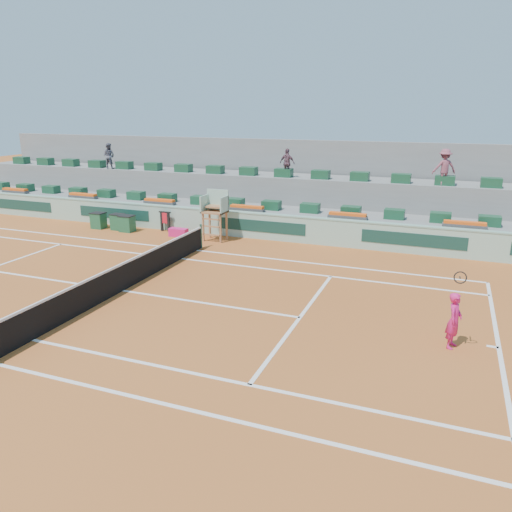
% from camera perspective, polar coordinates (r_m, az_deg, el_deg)
% --- Properties ---
extents(ground, '(90.00, 90.00, 0.00)m').
position_cam_1_polar(ground, '(17.98, -14.96, -3.86)').
color(ground, '#A04E1F').
rests_on(ground, ground).
extents(seating_tier_lower, '(36.00, 4.00, 1.20)m').
position_cam_1_polar(seating_tier_lower, '(26.83, -1.64, 4.73)').
color(seating_tier_lower, gray).
rests_on(seating_tier_lower, ground).
extents(seating_tier_upper, '(36.00, 2.40, 2.60)m').
position_cam_1_polar(seating_tier_upper, '(28.15, -0.38, 6.75)').
color(seating_tier_upper, gray).
rests_on(seating_tier_upper, ground).
extents(stadium_back_wall, '(36.00, 0.40, 4.40)m').
position_cam_1_polar(stadium_back_wall, '(29.49, 0.78, 8.97)').
color(stadium_back_wall, gray).
rests_on(stadium_back_wall, ground).
extents(player_bag, '(0.92, 0.41, 0.41)m').
position_cam_1_polar(player_bag, '(24.92, -8.85, 2.68)').
color(player_bag, '#DE1D6E').
rests_on(player_bag, ground).
extents(spectator_left, '(0.77, 0.63, 1.50)m').
position_cam_1_polar(spectator_left, '(31.55, -16.47, 10.91)').
color(spectator_left, '#51505E').
rests_on(spectator_left, seating_tier_upper).
extents(spectator_mid, '(0.93, 0.56, 1.49)m').
position_cam_1_polar(spectator_mid, '(26.46, 3.59, 10.56)').
color(spectator_mid, '#694654').
rests_on(spectator_mid, seating_tier_upper).
extents(spectator_right, '(1.26, 1.02, 1.69)m').
position_cam_1_polar(spectator_right, '(25.19, 20.72, 9.47)').
color(spectator_right, '#8B4554').
rests_on(spectator_right, seating_tier_upper).
extents(court_lines, '(23.89, 11.09, 0.01)m').
position_cam_1_polar(court_lines, '(17.98, -14.97, -3.85)').
color(court_lines, white).
rests_on(court_lines, ground).
extents(tennis_net, '(0.10, 11.97, 1.10)m').
position_cam_1_polar(tennis_net, '(17.81, -15.09, -2.27)').
color(tennis_net, black).
rests_on(tennis_net, ground).
extents(advertising_hoarding, '(36.00, 0.34, 1.26)m').
position_cam_1_polar(advertising_hoarding, '(24.84, -3.56, 3.82)').
color(advertising_hoarding, '#97BEAA').
rests_on(advertising_hoarding, ground).
extents(umpire_chair, '(1.10, 0.90, 2.40)m').
position_cam_1_polar(umpire_chair, '(23.78, -4.66, 5.46)').
color(umpire_chair, '#98613A').
rests_on(umpire_chair, ground).
extents(seat_row_lower, '(32.90, 0.60, 0.44)m').
position_cam_1_polar(seat_row_lower, '(25.86, -2.43, 6.13)').
color(seat_row_lower, '#17472B').
rests_on(seat_row_lower, seating_tier_lower).
extents(seat_row_upper, '(32.90, 0.60, 0.44)m').
position_cam_1_polar(seat_row_upper, '(27.38, -0.85, 9.69)').
color(seat_row_upper, '#17472B').
rests_on(seat_row_upper, seating_tier_upper).
extents(flower_planters, '(26.80, 0.36, 0.28)m').
position_cam_1_polar(flower_planters, '(25.80, -6.21, 5.83)').
color(flower_planters, '#454545').
rests_on(flower_planters, seating_tier_lower).
extents(drink_cooler_a, '(0.72, 0.62, 0.84)m').
position_cam_1_polar(drink_cooler_a, '(26.41, -14.53, 3.62)').
color(drink_cooler_a, '#1B5332').
rests_on(drink_cooler_a, ground).
extents(drink_cooler_b, '(0.65, 0.56, 0.84)m').
position_cam_1_polar(drink_cooler_b, '(26.94, -15.52, 3.79)').
color(drink_cooler_b, '#1B5332').
rests_on(drink_cooler_b, ground).
extents(drink_cooler_c, '(0.70, 0.60, 0.84)m').
position_cam_1_polar(drink_cooler_c, '(27.56, -17.57, 3.90)').
color(drink_cooler_c, '#1B5332').
rests_on(drink_cooler_c, ground).
extents(towel_rack, '(0.67, 0.11, 1.03)m').
position_cam_1_polar(towel_rack, '(26.03, -10.36, 4.11)').
color(towel_rack, black).
rests_on(towel_rack, ground).
extents(tennis_player, '(0.49, 0.87, 2.28)m').
position_cam_1_polar(tennis_player, '(14.14, 21.71, -6.82)').
color(tennis_player, '#DE1D6E').
rests_on(tennis_player, ground).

